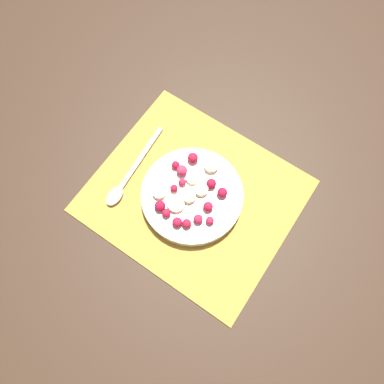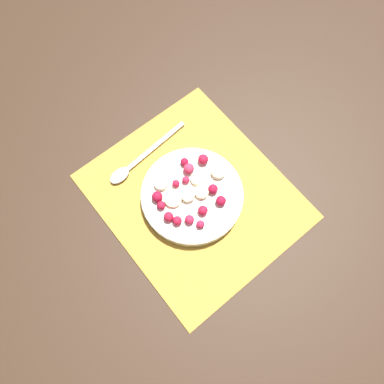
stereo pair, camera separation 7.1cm
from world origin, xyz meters
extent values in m
plane|color=#382619|center=(0.00, 0.00, 0.00)|extent=(3.00, 3.00, 0.00)
cube|color=gold|center=(0.00, 0.00, 0.00)|extent=(0.39, 0.34, 0.01)
cylinder|color=white|center=(0.00, -0.01, 0.02)|extent=(0.20, 0.20, 0.02)
torus|color=white|center=(0.00, -0.01, 0.02)|extent=(0.20, 0.20, 0.01)
cylinder|color=white|center=(0.00, -0.01, 0.03)|extent=(0.18, 0.18, 0.00)
cylinder|color=beige|center=(0.00, 0.06, 0.04)|extent=(0.04, 0.04, 0.01)
cylinder|color=beige|center=(0.01, 0.01, 0.03)|extent=(0.04, 0.04, 0.01)
cylinder|color=beige|center=(0.00, -0.02, 0.04)|extent=(0.04, 0.04, 0.01)
cylinder|color=#F4EAB7|center=(-0.05, -0.04, 0.03)|extent=(0.03, 0.03, 0.01)
cylinder|color=#F4EAB7|center=(-0.02, 0.02, 0.03)|extent=(0.03, 0.03, 0.01)
cylinder|color=beige|center=(-0.01, -0.04, 0.03)|extent=(0.04, 0.04, 0.01)
sphere|color=#DB3356|center=(-0.04, 0.02, 0.04)|extent=(0.02, 0.02, 0.02)
sphere|color=#B21433|center=(0.02, 0.03, 0.04)|extent=(0.02, 0.02, 0.02)
sphere|color=#B21433|center=(0.05, 0.02, 0.04)|extent=(0.02, 0.02, 0.02)
sphere|color=red|center=(-0.03, -0.02, 0.04)|extent=(0.01, 0.01, 0.01)
sphere|color=red|center=(0.01, -0.07, 0.04)|extent=(0.02, 0.02, 0.02)
sphere|color=#D12347|center=(0.04, -0.04, 0.04)|extent=(0.02, 0.02, 0.02)
sphere|color=#D12347|center=(-0.03, 0.00, 0.04)|extent=(0.01, 0.01, 0.01)
sphere|color=red|center=(0.03, -0.06, 0.04)|extent=(0.02, 0.02, 0.02)
sphere|color=#B21433|center=(-0.06, 0.02, 0.04)|extent=(0.02, 0.02, 0.02)
sphere|color=#B21433|center=(-0.03, -0.06, 0.04)|extent=(0.02, 0.02, 0.02)
sphere|color=red|center=(0.04, -0.01, 0.04)|extent=(0.02, 0.02, 0.02)
sphere|color=red|center=(-0.02, -0.07, 0.04)|extent=(0.02, 0.02, 0.02)
sphere|color=#D12347|center=(0.06, -0.03, 0.04)|extent=(0.02, 0.02, 0.02)
sphere|color=red|center=(-0.04, 0.05, 0.04)|extent=(0.02, 0.02, 0.02)
cube|color=silver|center=(-0.13, 0.01, 0.01)|extent=(0.02, 0.16, 0.00)
ellipsoid|color=silver|center=(-0.13, -0.09, 0.01)|extent=(0.03, 0.05, 0.01)
camera|label=1|loc=(0.14, -0.21, 0.70)|focal=35.00mm
camera|label=2|loc=(0.19, -0.16, 0.70)|focal=35.00mm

